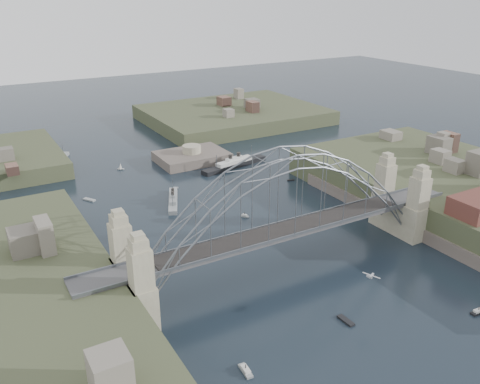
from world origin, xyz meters
name	(u,v)px	position (x,y,z in m)	size (l,w,h in m)	color
ground	(284,266)	(0.00, 0.00, 0.00)	(500.00, 500.00, 0.00)	black
bridge	(286,211)	(0.00, 0.00, 12.32)	(84.00, 13.80, 24.60)	#474749
shore_east	(469,202)	(57.32, 0.00, 1.97)	(50.50, 90.00, 12.00)	#394026
headland_ne	(233,119)	(50.00, 110.00, 0.75)	(70.00, 55.00, 9.50)	#394026
fort_island	(192,162)	(12.00, 70.00, -0.34)	(22.00, 16.00, 9.40)	#544942
naval_cruiser_near	(173,200)	(-6.69, 41.69, 0.76)	(8.48, 15.73, 4.87)	gray
naval_cruiser_far	(59,159)	(-25.62, 91.88, 0.75)	(9.16, 13.08, 4.79)	gray
ocean_liner	(235,164)	(21.36, 58.31, 0.92)	(24.45, 8.20, 5.96)	black
aeroplane	(371,276)	(3.77, -19.91, 7.21)	(1.82, 3.12, 0.47)	silver
small_boat_a	(131,241)	(-23.59, 25.56, 0.29)	(2.47, 1.40, 1.43)	silver
small_boat_b	(245,216)	(5.05, 24.44, 0.29)	(1.63, 1.98, 1.43)	silver
small_boat_c	(346,321)	(-1.35, -20.26, 0.15)	(1.23, 3.43, 0.45)	silver
small_boat_d	(291,180)	(29.63, 39.31, 0.15)	(2.13, 1.20, 0.45)	silver
small_boat_e	(89,200)	(-25.51, 54.29, 0.15)	(2.92, 3.65, 0.45)	silver
small_boat_f	(176,188)	(-2.09, 50.70, 0.15)	(1.39, 1.12, 0.45)	silver
small_boat_g	(478,312)	(20.18, -30.06, 0.28)	(3.09, 1.19, 1.43)	silver
small_boat_h	(120,167)	(-10.73, 73.81, 0.92)	(2.12, 1.76, 2.38)	silver
small_boat_i	(352,199)	(35.70, 19.50, 0.15)	(1.44, 2.19, 0.45)	silver
small_boat_j	(246,370)	(-22.29, -22.12, 0.28)	(1.31, 3.27, 1.43)	silver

